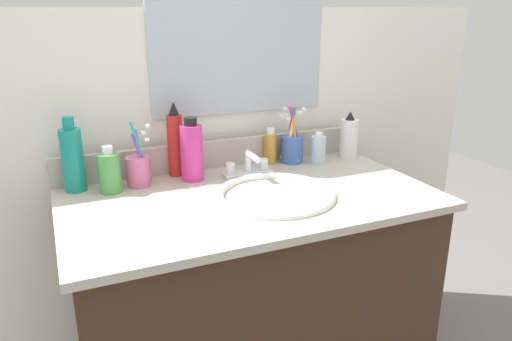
{
  "coord_description": "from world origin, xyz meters",
  "views": [
    {
      "loc": [
        -0.5,
        -1.19,
        1.29
      ],
      "look_at": [
        0.02,
        0.0,
        0.86
      ],
      "focal_mm": 34.22,
      "sensor_mm": 36.0,
      "label": 1
    }
  ],
  "objects_px": {
    "bottle_oil_amber": "(270,147)",
    "bottle_toner_green": "(110,172)",
    "faucet": "(249,167)",
    "bottle_gel_clear": "(318,149)",
    "cup_blue_plastic": "(292,147)",
    "bottle_soap_pink": "(192,152)",
    "bottle_mouthwash_teal": "(73,159)",
    "bottle_spray_red": "(175,142)",
    "bottle_lotion_white": "(349,137)",
    "cup_pink": "(139,170)"
  },
  "relations": [
    {
      "from": "faucet",
      "to": "bottle_mouthwash_teal",
      "type": "xyz_separation_m",
      "value": [
        -0.51,
        0.08,
        0.07
      ]
    },
    {
      "from": "cup_pink",
      "to": "bottle_mouthwash_teal",
      "type": "bearing_deg",
      "value": 170.08
    },
    {
      "from": "faucet",
      "to": "bottle_mouthwash_teal",
      "type": "relative_size",
      "value": 0.73
    },
    {
      "from": "bottle_mouthwash_teal",
      "to": "cup_blue_plastic",
      "type": "distance_m",
      "value": 0.7
    },
    {
      "from": "faucet",
      "to": "bottle_gel_clear",
      "type": "bearing_deg",
      "value": 6.88
    },
    {
      "from": "bottle_oil_amber",
      "to": "bottle_toner_green",
      "type": "bearing_deg",
      "value": -172.71
    },
    {
      "from": "bottle_gel_clear",
      "to": "bottle_lotion_white",
      "type": "distance_m",
      "value": 0.14
    },
    {
      "from": "faucet",
      "to": "bottle_mouthwash_teal",
      "type": "bearing_deg",
      "value": 170.84
    },
    {
      "from": "cup_blue_plastic",
      "to": "bottle_toner_green",
      "type": "bearing_deg",
      "value": -175.57
    },
    {
      "from": "bottle_toner_green",
      "to": "bottle_gel_clear",
      "type": "bearing_deg",
      "value": 0.37
    },
    {
      "from": "bottle_toner_green",
      "to": "bottle_mouthwash_teal",
      "type": "relative_size",
      "value": 0.63
    },
    {
      "from": "faucet",
      "to": "cup_blue_plastic",
      "type": "distance_m",
      "value": 0.21
    },
    {
      "from": "bottle_spray_red",
      "to": "cup_blue_plastic",
      "type": "distance_m",
      "value": 0.4
    },
    {
      "from": "bottle_soap_pink",
      "to": "bottle_toner_green",
      "type": "height_order",
      "value": "bottle_soap_pink"
    },
    {
      "from": "cup_pink",
      "to": "bottle_gel_clear",
      "type": "bearing_deg",
      "value": -1.76
    },
    {
      "from": "bottle_lotion_white",
      "to": "bottle_gel_clear",
      "type": "bearing_deg",
      "value": -171.1
    },
    {
      "from": "faucet",
      "to": "bottle_lotion_white",
      "type": "height_order",
      "value": "bottle_lotion_white"
    },
    {
      "from": "bottle_lotion_white",
      "to": "cup_blue_plastic",
      "type": "relative_size",
      "value": 0.83
    },
    {
      "from": "bottle_lotion_white",
      "to": "bottle_spray_red",
      "type": "bearing_deg",
      "value": 175.48
    },
    {
      "from": "bottle_mouthwash_teal",
      "to": "cup_blue_plastic",
      "type": "bearing_deg",
      "value": -0.55
    },
    {
      "from": "bottle_toner_green",
      "to": "faucet",
      "type": "bearing_deg",
      "value": -3.86
    },
    {
      "from": "bottle_soap_pink",
      "to": "cup_blue_plastic",
      "type": "height_order",
      "value": "same"
    },
    {
      "from": "cup_blue_plastic",
      "to": "bottle_soap_pink",
      "type": "bearing_deg",
      "value": -174.0
    },
    {
      "from": "bottle_soap_pink",
      "to": "bottle_spray_red",
      "type": "bearing_deg",
      "value": 116.9
    },
    {
      "from": "bottle_lotion_white",
      "to": "cup_pink",
      "type": "distance_m",
      "value": 0.74
    },
    {
      "from": "bottle_oil_amber",
      "to": "cup_pink",
      "type": "distance_m",
      "value": 0.46
    },
    {
      "from": "bottle_lotion_white",
      "to": "bottle_toner_green",
      "type": "relative_size",
      "value": 1.19
    },
    {
      "from": "bottle_soap_pink",
      "to": "cup_blue_plastic",
      "type": "xyz_separation_m",
      "value": [
        0.36,
        0.04,
        -0.04
      ]
    },
    {
      "from": "bottle_toner_green",
      "to": "bottle_mouthwash_teal",
      "type": "bearing_deg",
      "value": 149.56
    },
    {
      "from": "bottle_spray_red",
      "to": "bottle_soap_pink",
      "type": "relative_size",
      "value": 1.2
    },
    {
      "from": "bottle_gel_clear",
      "to": "cup_blue_plastic",
      "type": "xyz_separation_m",
      "value": [
        -0.08,
        0.04,
        0.01
      ]
    },
    {
      "from": "bottle_spray_red",
      "to": "bottle_gel_clear",
      "type": "distance_m",
      "value": 0.48
    },
    {
      "from": "bottle_oil_amber",
      "to": "faucet",
      "type": "bearing_deg",
      "value": -141.09
    },
    {
      "from": "faucet",
      "to": "cup_blue_plastic",
      "type": "bearing_deg",
      "value": 21.41
    },
    {
      "from": "bottle_toner_green",
      "to": "cup_pink",
      "type": "distance_m",
      "value": 0.09
    },
    {
      "from": "bottle_gel_clear",
      "to": "bottle_toner_green",
      "type": "height_order",
      "value": "bottle_toner_green"
    },
    {
      "from": "bottle_soap_pink",
      "to": "cup_pink",
      "type": "distance_m",
      "value": 0.17
    },
    {
      "from": "bottle_oil_amber",
      "to": "bottle_mouthwash_teal",
      "type": "relative_size",
      "value": 0.56
    },
    {
      "from": "bottle_spray_red",
      "to": "bottle_toner_green",
      "type": "height_order",
      "value": "bottle_spray_red"
    },
    {
      "from": "bottle_soap_pink",
      "to": "cup_blue_plastic",
      "type": "bearing_deg",
      "value": 6.0
    },
    {
      "from": "bottle_gel_clear",
      "to": "bottle_soap_pink",
      "type": "relative_size",
      "value": 0.55
    },
    {
      "from": "faucet",
      "to": "bottle_lotion_white",
      "type": "relative_size",
      "value": 0.98
    },
    {
      "from": "bottle_oil_amber",
      "to": "bottle_toner_green",
      "type": "relative_size",
      "value": 0.88
    },
    {
      "from": "bottle_soap_pink",
      "to": "bottle_lotion_white",
      "type": "height_order",
      "value": "bottle_soap_pink"
    },
    {
      "from": "cup_pink",
      "to": "cup_blue_plastic",
      "type": "height_order",
      "value": "cup_blue_plastic"
    },
    {
      "from": "cup_pink",
      "to": "bottle_toner_green",
      "type": "bearing_deg",
      "value": -164.95
    },
    {
      "from": "faucet",
      "to": "bottle_oil_amber",
      "type": "xyz_separation_m",
      "value": [
        0.12,
        0.1,
        0.03
      ]
    },
    {
      "from": "bottle_gel_clear",
      "to": "cup_blue_plastic",
      "type": "bearing_deg",
      "value": 151.25
    },
    {
      "from": "faucet",
      "to": "bottle_toner_green",
      "type": "distance_m",
      "value": 0.42
    },
    {
      "from": "bottle_toner_green",
      "to": "cup_blue_plastic",
      "type": "distance_m",
      "value": 0.61
    }
  ]
}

